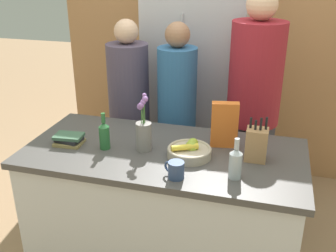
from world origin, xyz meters
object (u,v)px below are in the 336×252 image
at_px(flower_vase, 144,132).
at_px(coffee_mug, 176,170).
at_px(bottle_vinegar, 235,163).
at_px(fruit_bowl, 190,151).
at_px(refrigerator, 196,82).
at_px(book_stack, 69,139).
at_px(person_in_blue, 177,112).
at_px(person_in_red_tee, 253,103).
at_px(cereal_box, 224,125).
at_px(person_at_sink, 129,107).
at_px(bottle_oil, 104,135).
at_px(knife_block, 256,144).

distance_m(flower_vase, coffee_mug, 0.39).
bearing_deg(bottle_vinegar, fruit_bowl, 148.41).
height_order(refrigerator, book_stack, refrigerator).
bearing_deg(fruit_bowl, refrigerator, 100.08).
height_order(coffee_mug, person_in_blue, person_in_blue).
distance_m(coffee_mug, bottle_vinegar, 0.32).
xyz_separation_m(refrigerator, coffee_mug, (0.22, -1.57, -0.01)).
height_order(refrigerator, person_in_red_tee, refrigerator).
relative_size(flower_vase, person_in_blue, 0.23).
relative_size(flower_vase, book_stack, 1.94).
distance_m(refrigerator, cereal_box, 1.19).
xyz_separation_m(person_at_sink, person_in_red_tee, (0.97, -0.01, 0.13)).
height_order(refrigerator, coffee_mug, refrigerator).
relative_size(cereal_box, person_in_red_tee, 0.16).
bearing_deg(person_at_sink, refrigerator, 42.13).
height_order(coffee_mug, bottle_vinegar, bottle_vinegar).
xyz_separation_m(bottle_oil, person_at_sink, (-0.14, 0.77, -0.11)).
bearing_deg(book_stack, cereal_box, 13.90).
relative_size(fruit_bowl, person_in_red_tee, 0.14).
height_order(refrigerator, person_in_blue, refrigerator).
distance_m(knife_block, cereal_box, 0.25).
relative_size(bottle_oil, bottle_vinegar, 1.01).
height_order(bottle_oil, bottle_vinegar, bottle_oil).
bearing_deg(flower_vase, fruit_bowl, -1.81).
distance_m(knife_block, person_in_blue, 0.91).
xyz_separation_m(book_stack, person_in_red_tee, (1.08, 0.76, 0.08)).
xyz_separation_m(refrigerator, flower_vase, (-0.05, -1.30, 0.05)).
distance_m(coffee_mug, person_in_blue, 1.00).
distance_m(coffee_mug, bottle_oil, 0.56).
bearing_deg(flower_vase, cereal_box, 21.83).
bearing_deg(bottle_vinegar, flower_vase, 162.09).
distance_m(book_stack, bottle_vinegar, 1.07).
height_order(fruit_bowl, person_in_red_tee, person_in_red_tee).
height_order(book_stack, bottle_oil, bottle_oil).
xyz_separation_m(book_stack, person_at_sink, (0.11, 0.77, -0.05)).
distance_m(refrigerator, coffee_mug, 1.59).
relative_size(cereal_box, person_in_blue, 0.18).
distance_m(fruit_bowl, person_at_sink, 0.99).
bearing_deg(cereal_box, person_in_red_tee, 75.69).
xyz_separation_m(knife_block, flower_vase, (-0.67, -0.05, 0.02)).
xyz_separation_m(knife_block, coffee_mug, (-0.39, -0.32, -0.05)).
bearing_deg(fruit_bowl, cereal_box, 48.16).
bearing_deg(coffee_mug, flower_vase, 134.86).
bearing_deg(person_in_red_tee, cereal_box, -76.35).
xyz_separation_m(refrigerator, person_in_red_tee, (0.54, -0.59, 0.05)).
bearing_deg(cereal_box, fruit_bowl, -131.84).
relative_size(flower_vase, person_at_sink, 0.23).
bearing_deg(coffee_mug, refrigerator, 97.83).
relative_size(refrigerator, book_stack, 10.43).
bearing_deg(flower_vase, bottle_oil, -168.88).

